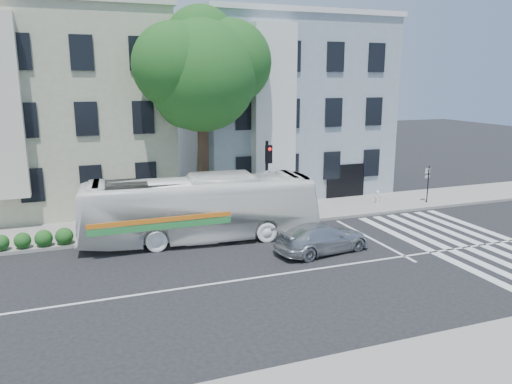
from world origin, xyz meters
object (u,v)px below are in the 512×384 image
traffic_signal (268,172)px  fire_hydrant (378,197)px  sedan (322,238)px  bus (200,208)px

traffic_signal → fire_hydrant: bearing=12.4°
sedan → fire_hydrant: size_ratio=5.66×
sedan → traffic_signal: (-0.89, 4.20, 2.21)m
bus → fire_hydrant: bearing=-71.8°
bus → traffic_signal: 3.95m
fire_hydrant → bus: bearing=-167.0°
traffic_signal → sedan: bearing=-79.4°
bus → traffic_signal: bearing=-73.3°
sedan → traffic_signal: traffic_signal is taller
bus → traffic_signal: size_ratio=2.48×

